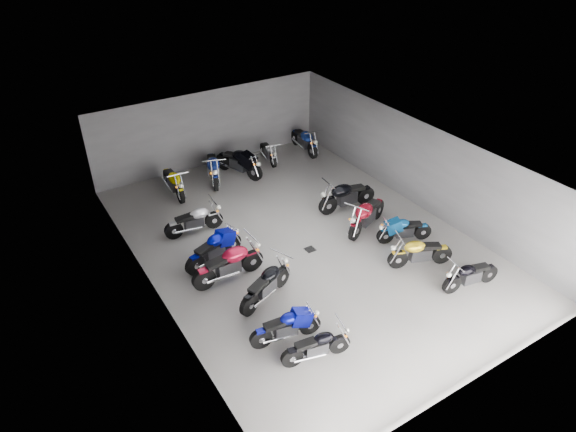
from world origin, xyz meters
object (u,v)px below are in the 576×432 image
(motorcycle_back_e, at_px, (268,152))
(motorcycle_back_f, at_px, (305,140))
(motorcycle_left_e, at_px, (214,249))
(motorcycle_left_a, at_px, (317,346))
(motorcycle_right_d, at_px, (367,215))
(drain_grate, at_px, (310,249))
(motorcycle_back_c, at_px, (213,168))
(motorcycle_right_c, at_px, (404,230))
(motorcycle_left_d, at_px, (229,264))
(motorcycle_right_a, at_px, (470,275))
(motorcycle_back_d, at_px, (239,162))
(motorcycle_left_b, at_px, (287,326))
(motorcycle_left_c, at_px, (266,285))
(motorcycle_right_e, at_px, (346,196))
(motorcycle_left_f, at_px, (194,220))
(motorcycle_right_b, at_px, (420,252))
(motorcycle_back_b, at_px, (174,182))

(motorcycle_back_e, height_order, motorcycle_back_f, motorcycle_back_f)
(motorcycle_left_e, bearing_deg, motorcycle_back_f, 112.37)
(motorcycle_left_a, height_order, motorcycle_right_d, motorcycle_right_d)
(drain_grate, height_order, motorcycle_left_e, motorcycle_left_e)
(motorcycle_back_c, bearing_deg, motorcycle_right_c, 135.50)
(drain_grate, relative_size, motorcycle_left_a, 0.17)
(motorcycle_left_d, relative_size, motorcycle_back_f, 1.03)
(drain_grate, height_order, motorcycle_back_f, motorcycle_back_f)
(motorcycle_right_a, distance_m, motorcycle_back_d, 10.24)
(motorcycle_left_b, relative_size, motorcycle_left_d, 0.83)
(motorcycle_right_c, height_order, motorcycle_back_e, motorcycle_right_c)
(motorcycle_left_c, distance_m, motorcycle_right_a, 5.99)
(motorcycle_back_c, relative_size, motorcycle_back_e, 1.26)
(motorcycle_right_c, xyz_separation_m, motorcycle_back_f, (1.08, 7.59, 0.09))
(motorcycle_right_e, distance_m, motorcycle_back_f, 5.14)
(motorcycle_left_b, height_order, motorcycle_right_d, motorcycle_right_d)
(motorcycle_left_a, relative_size, motorcycle_back_d, 0.81)
(motorcycle_left_c, relative_size, motorcycle_back_c, 0.89)
(motorcycle_left_a, xyz_separation_m, motorcycle_left_f, (-0.32, 6.85, 0.05))
(motorcycle_back_d, bearing_deg, motorcycle_right_a, 81.70)
(drain_grate, relative_size, motorcycle_right_d, 0.14)
(motorcycle_left_d, xyz_separation_m, motorcycle_right_e, (5.45, 1.37, -0.00))
(motorcycle_right_e, relative_size, motorcycle_back_d, 1.03)
(motorcycle_back_f, bearing_deg, motorcycle_right_c, 87.38)
(motorcycle_left_b, xyz_separation_m, motorcycle_left_e, (-0.15, 4.01, 0.05))
(motorcycle_left_a, height_order, motorcycle_right_e, motorcycle_right_e)
(motorcycle_left_e, xyz_separation_m, motorcycle_left_f, (0.14, 1.89, -0.03))
(motorcycle_left_b, distance_m, motorcycle_back_d, 9.45)
(motorcycle_left_a, xyz_separation_m, motorcycle_right_d, (4.80, 3.93, 0.12))
(motorcycle_back_d, relative_size, motorcycle_back_e, 1.24)
(motorcycle_right_c, relative_size, motorcycle_right_e, 0.78)
(motorcycle_right_d, distance_m, motorcycle_back_d, 6.18)
(motorcycle_left_e, xyz_separation_m, motorcycle_back_c, (2.28, 4.97, 0.05))
(motorcycle_left_c, xyz_separation_m, motorcycle_left_e, (-0.51, 2.35, 0.01))
(motorcycle_left_b, relative_size, motorcycle_left_c, 0.95)
(drain_grate, xyz_separation_m, motorcycle_back_c, (-0.64, 6.00, 0.57))
(motorcycle_left_d, bearing_deg, motorcycle_left_e, 179.88)
(drain_grate, xyz_separation_m, motorcycle_left_a, (-2.47, -3.93, 0.44))
(motorcycle_right_b, distance_m, motorcycle_back_f, 8.98)
(motorcycle_left_e, relative_size, motorcycle_right_a, 1.12)
(motorcycle_right_e, bearing_deg, motorcycle_right_c, -167.44)
(motorcycle_left_b, bearing_deg, motorcycle_back_b, -171.84)
(motorcycle_left_e, bearing_deg, motorcycle_back_c, 140.15)
(drain_grate, relative_size, motorcycle_right_b, 0.16)
(motorcycle_right_e, bearing_deg, motorcycle_left_b, 134.45)
(motorcycle_left_b, relative_size, motorcycle_back_e, 1.06)
(motorcycle_left_e, xyz_separation_m, motorcycle_right_d, (5.25, -1.03, 0.04))
(motorcycle_left_c, bearing_deg, motorcycle_back_c, 144.36)
(motorcycle_back_d, bearing_deg, motorcycle_back_c, -27.74)
(motorcycle_left_f, xyz_separation_m, motorcycle_back_f, (6.78, 3.43, 0.05))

